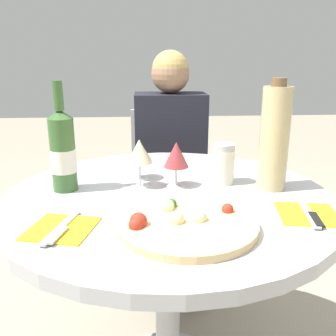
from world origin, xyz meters
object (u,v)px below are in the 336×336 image
at_px(dining_table, 168,233).
at_px(wine_bottle, 63,151).
at_px(chair_behind_diner, 169,195).
at_px(seated_diner, 171,185).
at_px(pizza_large, 185,223).
at_px(tall_carafe, 274,138).

relative_size(dining_table, wine_bottle, 2.99).
height_order(dining_table, chair_behind_diner, chair_behind_diner).
bearing_deg(dining_table, chair_behind_diner, 85.76).
bearing_deg(dining_table, seated_diner, 84.88).
bearing_deg(wine_bottle, seated_diner, 58.18).
bearing_deg(pizza_large, wine_bottle, 139.61).
height_order(seated_diner, pizza_large, seated_diner).
bearing_deg(seated_diner, pizza_large, 87.90).
bearing_deg(dining_table, pizza_large, -83.49).
xyz_separation_m(chair_behind_diner, pizza_large, (-0.03, -1.03, 0.32)).
bearing_deg(chair_behind_diner, pizza_large, 88.18).
bearing_deg(seated_diner, chair_behind_diner, -90.00).
relative_size(seated_diner, tall_carafe, 3.39).
bearing_deg(seated_diner, tall_carafe, 113.04).
height_order(chair_behind_diner, seated_diner, seated_diner).
distance_m(seated_diner, tall_carafe, 0.77).
bearing_deg(pizza_large, chair_behind_diner, 88.18).
xyz_separation_m(chair_behind_diner, tall_carafe, (0.27, -0.76, 0.47)).
distance_m(pizza_large, tall_carafe, 0.43).
bearing_deg(tall_carafe, wine_bottle, 177.67).
distance_m(seated_diner, wine_bottle, 0.78).
xyz_separation_m(pizza_large, wine_bottle, (-0.34, 0.29, 0.11)).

